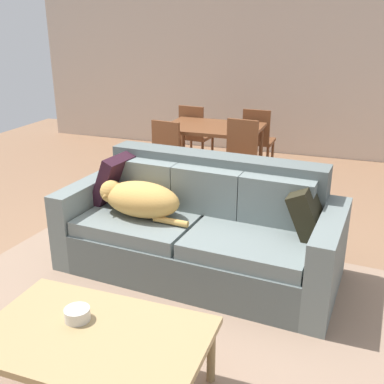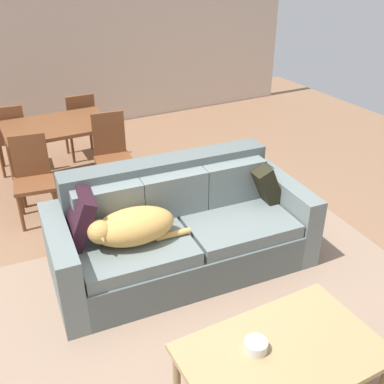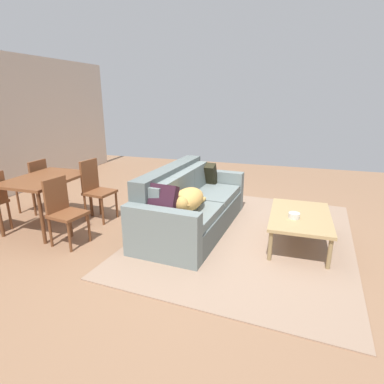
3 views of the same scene
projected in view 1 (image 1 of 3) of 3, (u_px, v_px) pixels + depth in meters
The scene contains 14 objects.
ground_plane at pixel (183, 270), 3.88m from camera, with size 10.00×10.00×0.00m, color #8D664A.
back_partition at pixel (277, 65), 6.94m from camera, with size 8.00×0.12×2.70m, color beige.
area_rug at pixel (161, 325), 3.17m from camera, with size 3.56×2.82×0.01m, color #977A64.
couch at pixel (201, 231), 3.80m from camera, with size 2.30×1.14×0.92m.
dog_on_left_cushion at pixel (139, 199), 3.74m from camera, with size 0.81×0.41×0.28m.
throw_pillow_by_left_arm at pixel (116, 178), 4.05m from camera, with size 0.11×0.44×0.44m, color #311623.
throw_pillow_by_right_arm at pixel (308, 212), 3.42m from camera, with size 0.15×0.37×0.37m, color black.
coffee_table at pixel (93, 340), 2.44m from camera, with size 1.21×0.76×0.43m.
bowl_on_coffee_table at pixel (77, 314), 2.53m from camera, with size 0.14×0.14×0.07m, color silver.
dining_table at pixel (213, 132), 5.67m from camera, with size 1.17×0.83×0.76m.
dining_chair_near_left at pixel (161, 158), 5.31m from camera, with size 0.45×0.45×0.90m.
dining_chair_near_right at pixel (238, 160), 5.11m from camera, with size 0.44×0.44×0.96m.
dining_chair_far_left at pixel (195, 133), 6.39m from camera, with size 0.44×0.44×0.90m.
dining_chair_far_right at pixel (257, 138), 6.15m from camera, with size 0.41×0.41×0.90m.
Camera 1 is at (1.23, -3.18, 1.98)m, focal length 43.08 mm.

